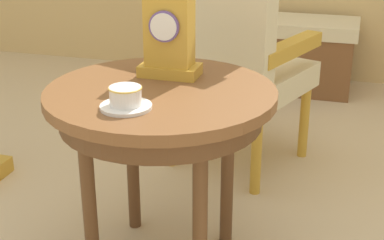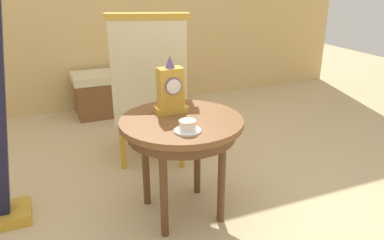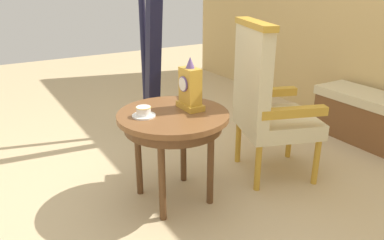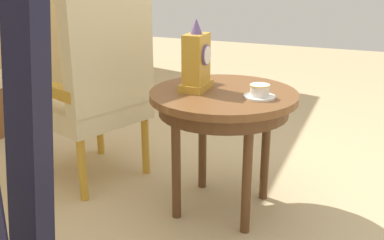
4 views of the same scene
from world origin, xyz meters
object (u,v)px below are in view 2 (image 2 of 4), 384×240
object	(u,v)px
armchair	(151,88)
window_bench	(122,91)
side_table	(182,131)
teacup_left	(187,127)
mantel_clock	(171,90)

from	to	relation	value
armchair	window_bench	xyz separation A→B (m)	(0.04, 1.22, -0.37)
side_table	window_bench	xyz separation A→B (m)	(0.08, 1.95, -0.32)
side_table	teacup_left	size ratio (longest dim) A/B	4.90
side_table	window_bench	world-z (taller)	side_table
armchair	teacup_left	bearing A→B (deg)	-95.04
teacup_left	armchair	xyz separation A→B (m)	(0.08, 0.91, -0.05)
teacup_left	armchair	distance (m)	0.92
teacup_left	mantel_clock	bearing A→B (deg)	85.94
mantel_clock	armchair	size ratio (longest dim) A/B	0.29
side_table	mantel_clock	xyz separation A→B (m)	(-0.01, 0.14, 0.21)
armchair	window_bench	size ratio (longest dim) A/B	1.17
armchair	window_bench	world-z (taller)	armchair
side_table	mantel_clock	world-z (taller)	mantel_clock
teacup_left	armchair	bearing A→B (deg)	84.96
teacup_left	window_bench	bearing A→B (deg)	86.86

